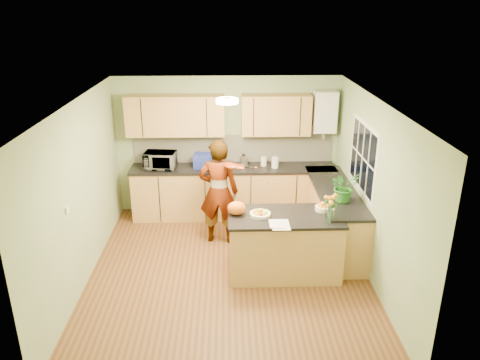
{
  "coord_description": "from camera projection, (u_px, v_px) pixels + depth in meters",
  "views": [
    {
      "loc": [
        -0.0,
        -5.9,
        3.71
      ],
      "look_at": [
        0.18,
        0.5,
        1.25
      ],
      "focal_mm": 35.0,
      "sensor_mm": 36.0,
      "label": 1
    }
  ],
  "objects": [
    {
      "name": "wall_left",
      "position": [
        81.0,
        195.0,
        6.33
      ],
      "size": [
        0.02,
        4.5,
        2.5
      ],
      "primitive_type": "cube",
      "color": "#87A173",
      "rests_on": "floor"
    },
    {
      "name": "kettle",
      "position": [
        244.0,
        160.0,
        8.31
      ],
      "size": [
        0.14,
        0.14,
        0.27
      ],
      "rotation": [
        0.0,
        0.0,
        -0.24
      ],
      "color": "silver",
      "rests_on": "back_counter"
    },
    {
      "name": "ceiling",
      "position": [
        227.0,
        102.0,
        5.94
      ],
      "size": [
        4.0,
        4.5,
        0.02
      ],
      "primitive_type": "cube",
      "color": "white",
      "rests_on": "wall_back"
    },
    {
      "name": "wall_back",
      "position": [
        228.0,
        145.0,
        8.48
      ],
      "size": [
        4.0,
        0.02,
        2.5
      ],
      "primitive_type": "cube",
      "color": "#87A173",
      "rests_on": "floor"
    },
    {
      "name": "floor",
      "position": [
        229.0,
        272.0,
        6.84
      ],
      "size": [
        4.5,
        4.5,
        0.0
      ],
      "primitive_type": "plane",
      "color": "#523517",
      "rests_on": "ground"
    },
    {
      "name": "orange_bowl",
      "position": [
        323.0,
        207.0,
        6.64
      ],
      "size": [
        0.22,
        0.22,
        0.13
      ],
      "color": "#F9E7C7",
      "rests_on": "peninsula_island"
    },
    {
      "name": "jar_cream",
      "position": [
        264.0,
        161.0,
        8.35
      ],
      "size": [
        0.14,
        0.14,
        0.17
      ],
      "primitive_type": "cylinder",
      "rotation": [
        0.0,
        0.0,
        0.39
      ],
      "color": "#F9E7C7",
      "rests_on": "back_counter"
    },
    {
      "name": "splashback",
      "position": [
        233.0,
        148.0,
        8.49
      ],
      "size": [
        3.6,
        0.02,
        0.52
      ],
      "primitive_type": "cube",
      "color": "beige",
      "rests_on": "back_counter"
    },
    {
      "name": "jar_white",
      "position": [
        275.0,
        162.0,
        8.25
      ],
      "size": [
        0.16,
        0.16,
        0.19
      ],
      "primitive_type": "cylinder",
      "rotation": [
        0.0,
        0.0,
        0.43
      ],
      "color": "white",
      "rests_on": "back_counter"
    },
    {
      "name": "window_right",
      "position": [
        363.0,
        157.0,
        6.89
      ],
      "size": [
        0.01,
        1.3,
        1.05
      ],
      "color": "white",
      "rests_on": "wall_right"
    },
    {
      "name": "light_switch",
      "position": [
        67.0,
        210.0,
        5.76
      ],
      "size": [
        0.02,
        0.09,
        0.09
      ],
      "primitive_type": "cube",
      "color": "white",
      "rests_on": "wall_left"
    },
    {
      "name": "fruit_dish",
      "position": [
        260.0,
        213.0,
        6.48
      ],
      "size": [
        0.29,
        0.29,
        0.1
      ],
      "color": "#F9E7C7",
      "rests_on": "peninsula_island"
    },
    {
      "name": "peninsula_island",
      "position": [
        284.0,
        244.0,
        6.67
      ],
      "size": [
        1.6,
        0.82,
        0.91
      ],
      "color": "#BA844A",
      "rests_on": "floor"
    },
    {
      "name": "wall_right",
      "position": [
        373.0,
        192.0,
        6.44
      ],
      "size": [
        0.02,
        4.5,
        2.5
      ],
      "primitive_type": "cube",
      "color": "#87A173",
      "rests_on": "floor"
    },
    {
      "name": "potted_plant",
      "position": [
        344.0,
        186.0,
        6.82
      ],
      "size": [
        0.51,
        0.48,
        0.46
      ],
      "primitive_type": "imported",
      "rotation": [
        0.0,
        0.0,
        0.32
      ],
      "color": "#297125",
      "rests_on": "right_counter"
    },
    {
      "name": "papers",
      "position": [
        280.0,
        225.0,
        6.22
      ],
      "size": [
        0.24,
        0.33,
        0.01
      ],
      "primitive_type": "cube",
      "color": "silver",
      "rests_on": "peninsula_island"
    },
    {
      "name": "blue_box",
      "position": [
        203.0,
        161.0,
        8.24
      ],
      "size": [
        0.36,
        0.29,
        0.26
      ],
      "primitive_type": "cube",
      "rotation": [
        0.0,
        0.0,
        -0.16
      ],
      "color": "#213097",
      "rests_on": "back_counter"
    },
    {
      "name": "violinist",
      "position": [
        219.0,
        192.0,
        7.43
      ],
      "size": [
        0.67,
        0.48,
        1.73
      ],
      "primitive_type": "imported",
      "rotation": [
        0.0,
        0.0,
        3.04
      ],
      "color": "#E6AE8D",
      "rests_on": "floor"
    },
    {
      "name": "upper_cabinets",
      "position": [
        217.0,
        115.0,
        8.11
      ],
      "size": [
        3.2,
        0.34,
        0.7
      ],
      "color": "#BA844A",
      "rests_on": "wall_back"
    },
    {
      "name": "back_counter",
      "position": [
        233.0,
        191.0,
        8.49
      ],
      "size": [
        3.64,
        0.62,
        0.94
      ],
      "color": "#BA844A",
      "rests_on": "floor"
    },
    {
      "name": "wall_front",
      "position": [
        229.0,
        288.0,
        4.29
      ],
      "size": [
        4.0,
        0.02,
        2.5
      ],
      "primitive_type": "cube",
      "color": "#87A173",
      "rests_on": "floor"
    },
    {
      "name": "orange_bag",
      "position": [
        237.0,
        208.0,
        6.5
      ],
      "size": [
        0.31,
        0.28,
        0.19
      ],
      "primitive_type": "ellipsoid",
      "rotation": [
        0.0,
        0.0,
        0.32
      ],
      "color": "orange",
      "rests_on": "peninsula_island"
    },
    {
      "name": "flower_vase",
      "position": [
        332.0,
        200.0,
        6.25
      ],
      "size": [
        0.25,
        0.25,
        0.46
      ],
      "rotation": [
        0.0,
        0.0,
        0.0
      ],
      "color": "silver",
      "rests_on": "peninsula_island"
    },
    {
      "name": "ceiling_lamp",
      "position": [
        227.0,
        101.0,
        6.23
      ],
      "size": [
        0.3,
        0.3,
        0.07
      ],
      "color": "#FFEABF",
      "rests_on": "ceiling"
    },
    {
      "name": "microwave",
      "position": [
        160.0,
        160.0,
        8.2
      ],
      "size": [
        0.57,
        0.42,
        0.3
      ],
      "primitive_type": "imported",
      "rotation": [
        0.0,
        0.0,
        -0.11
      ],
      "color": "white",
      "rests_on": "back_counter"
    },
    {
      "name": "right_counter",
      "position": [
        334.0,
        216.0,
        7.5
      ],
      "size": [
        0.62,
        2.24,
        0.94
      ],
      "color": "#BA844A",
      "rests_on": "floor"
    },
    {
      "name": "boiler",
      "position": [
        325.0,
        112.0,
        8.15
      ],
      "size": [
        0.4,
        0.3,
        0.86
      ],
      "color": "white",
      "rests_on": "wall_back"
    },
    {
      "name": "violin",
      "position": [
        231.0,
        165.0,
        7.04
      ],
      "size": [
        0.64,
        0.56,
        0.16
      ],
      "primitive_type": null,
      "rotation": [
        0.17,
        0.0,
        -0.61
      ],
      "color": "#4D1004",
      "rests_on": "violinist"
    }
  ]
}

